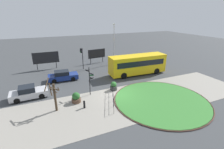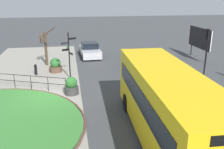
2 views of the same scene
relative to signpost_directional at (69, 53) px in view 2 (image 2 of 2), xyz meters
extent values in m
plane|color=#3D3F42|center=(3.12, -1.31, -2.06)|extent=(120.00, 120.00, 0.00)
cube|color=gray|center=(3.12, -3.33, -2.05)|extent=(32.00, 7.96, 0.02)
cylinder|color=black|center=(-0.05, 0.01, -0.32)|extent=(0.09, 0.09, 3.48)
sphere|color=black|center=(-0.05, 0.01, 1.47)|extent=(0.10, 0.10, 0.10)
cube|color=black|center=(-0.20, 0.31, 1.03)|extent=(0.29, 0.54, 0.15)
cube|color=black|center=(0.13, -0.28, 0.75)|extent=(0.35, 0.52, 0.15)
cube|color=#195128|center=(0.23, -0.06, 0.49)|extent=(0.47, 0.15, 0.15)
cube|color=black|center=(0.06, -0.26, 0.24)|extent=(0.22, 0.47, 0.15)
cube|color=black|center=(0.26, 0.15, -0.01)|extent=(0.56, 0.28, 0.15)
cylinder|color=black|center=(-1.50, -2.71, -1.68)|extent=(0.22, 0.22, 0.75)
sphere|color=black|center=(-1.50, -2.71, -1.27)|extent=(0.21, 0.21, 0.21)
cube|color=black|center=(1.88, -2.63, -1.06)|extent=(1.92, 4.64, 0.03)
cube|color=black|center=(1.88, -2.63, -1.51)|extent=(1.92, 4.64, 0.03)
cylinder|color=black|center=(2.83, -0.31, -1.56)|extent=(0.04, 0.04, 1.00)
cylinder|color=black|center=(2.36, -1.47, -1.56)|extent=(0.04, 0.04, 1.00)
cylinder|color=black|center=(1.88, -2.63, -1.56)|extent=(0.04, 0.04, 1.00)
cylinder|color=black|center=(1.41, -3.79, -1.56)|extent=(0.04, 0.04, 1.00)
cube|color=yellow|center=(9.22, 4.03, -0.34)|extent=(9.47, 2.83, 2.90)
cube|color=black|center=(9.27, 5.27, 0.07)|extent=(8.25, 0.36, 0.88)
cube|color=black|center=(9.17, 2.80, 0.07)|extent=(8.25, 0.36, 0.88)
cylinder|color=black|center=(6.27, 5.28, -1.56)|extent=(1.01, 0.34, 1.00)
cylinder|color=black|center=(6.17, 3.04, -1.56)|extent=(1.01, 0.34, 1.00)
cube|color=navy|center=(-2.39, 6.23, -1.52)|extent=(4.43, 2.05, 0.72)
cube|color=black|center=(-2.57, 6.24, -0.88)|extent=(2.17, 1.69, 0.56)
cube|color=#EAEACC|center=(-0.19, 6.61, -1.49)|extent=(0.03, 0.20, 0.12)
cube|color=#EAEACC|center=(-0.26, 5.55, -1.49)|extent=(0.03, 0.20, 0.12)
cylinder|color=black|center=(-1.00, 6.94, -1.74)|extent=(0.65, 0.26, 0.64)
cylinder|color=black|center=(-1.11, 5.34, -1.74)|extent=(0.65, 0.26, 0.64)
cylinder|color=black|center=(-3.67, 7.12, -1.74)|extent=(0.65, 0.26, 0.64)
cylinder|color=black|center=(-3.79, 5.53, -1.74)|extent=(0.65, 0.26, 0.64)
cube|color=#B7B7BC|center=(-6.91, 2.14, -1.53)|extent=(4.24, 2.02, 0.72)
cube|color=black|center=(-7.08, 2.14, -0.87)|extent=(1.82, 1.70, 0.60)
cube|color=#EAEACC|center=(-4.84, 2.78, -1.49)|extent=(0.03, 0.20, 0.12)
cube|color=#EAEACC|center=(-4.80, 1.67, -1.49)|extent=(0.03, 0.20, 0.12)
cylinder|color=black|center=(-5.65, 3.04, -1.74)|extent=(0.65, 0.24, 0.64)
cylinder|color=black|center=(-5.59, 1.35, -1.74)|extent=(0.65, 0.24, 0.64)
cylinder|color=black|center=(-8.24, 2.94, -1.74)|extent=(0.65, 0.24, 0.64)
cylinder|color=black|center=(-8.17, 1.25, -1.74)|extent=(0.65, 0.24, 0.64)
cylinder|color=black|center=(1.68, 10.16, -0.16)|extent=(0.11, 0.11, 3.80)
cube|color=black|center=(1.47, 10.20, 1.35)|extent=(0.30, 0.30, 0.78)
sphere|color=black|center=(1.33, 10.23, 1.59)|extent=(0.16, 0.16, 0.16)
sphere|color=black|center=(1.33, 10.23, 1.35)|extent=(0.16, 0.16, 0.16)
sphere|color=green|center=(1.33, 10.23, 1.11)|extent=(0.16, 0.16, 0.16)
cylinder|color=black|center=(-5.91, 12.94, -1.01)|extent=(0.12, 0.12, 2.11)
cylinder|color=black|center=(-2.68, 12.84, -1.01)|extent=(0.12, 0.12, 2.11)
cube|color=silver|center=(-4.29, 12.89, 0.05)|extent=(4.30, 0.26, 1.91)
cube|color=black|center=(-4.30, 12.82, 0.05)|extent=(4.40, 0.17, 2.01)
cylinder|color=brown|center=(-2.03, -1.16, -1.81)|extent=(1.02, 1.02, 0.49)
sphere|color=#286028|center=(-2.03, -1.16, -1.29)|extent=(0.87, 0.87, 0.87)
cylinder|color=#383838|center=(3.15, 0.05, -1.79)|extent=(0.91, 0.91, 0.54)
sphere|color=#286028|center=(3.15, 0.05, -1.27)|extent=(0.77, 0.77, 0.77)
cylinder|color=#423323|center=(-4.27, -2.05, -0.56)|extent=(0.24, 0.24, 3.00)
cylinder|color=#423323|center=(-4.22, -2.41, 0.57)|extent=(0.81, 0.21, 0.64)
cylinder|color=#423323|center=(-4.38, -2.37, 0.43)|extent=(0.75, 0.34, 0.68)
cylinder|color=#423323|center=(-4.89, -1.78, 0.91)|extent=(0.65, 1.33, 0.94)
cylinder|color=#423323|center=(-4.61, -2.09, 0.45)|extent=(0.21, 0.78, 1.13)
cylinder|color=#423323|center=(-3.86, -2.12, 0.37)|extent=(0.26, 0.91, 0.70)
camera|label=1|loc=(-4.92, -17.84, 7.42)|focal=26.38mm
camera|label=2|loc=(18.40, 0.07, 4.12)|focal=39.79mm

